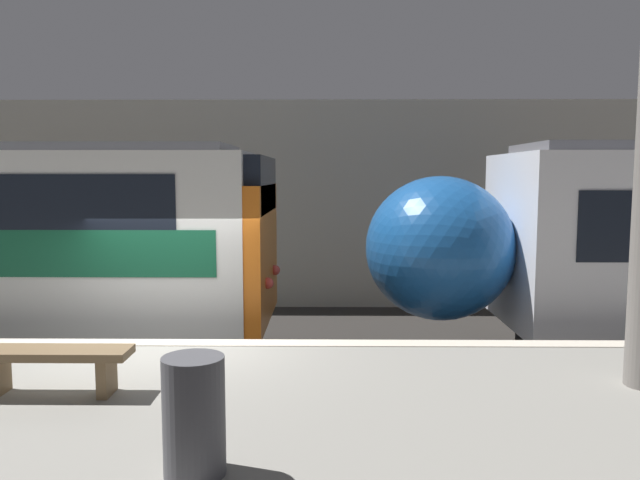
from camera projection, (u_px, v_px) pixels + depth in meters
ground_plane at (161, 415)px, 8.10m from camera, size 120.00×120.00×0.00m
platform at (99, 451)px, 5.91m from camera, size 40.00×4.31×1.02m
station_rear_barrier at (235, 205)px, 14.56m from camera, size 50.00×0.15×4.82m
platform_bench at (52, 360)px, 5.98m from camera, size 1.50×0.40×0.45m
trash_bin at (194, 416)px, 4.37m from camera, size 0.44×0.44×0.85m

